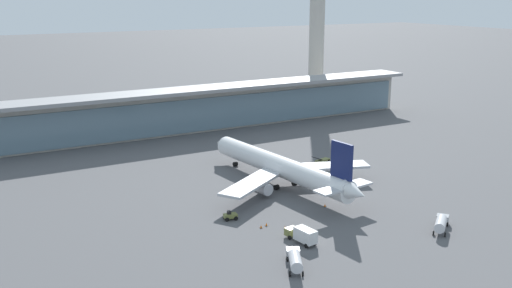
% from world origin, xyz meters
% --- Properties ---
extents(ground_plane, '(1200.00, 1200.00, 0.00)m').
position_xyz_m(ground_plane, '(0.00, 0.00, 0.00)').
color(ground_plane, '#515154').
extents(airliner_on_stand, '(44.56, 58.28, 15.52)m').
position_xyz_m(airliner_on_stand, '(-1.29, 2.33, 4.89)').
color(airliner_on_stand, white).
rests_on(airliner_on_stand, ground).
extents(service_truck_near_nose_olive, '(6.91, 3.15, 2.70)m').
position_xyz_m(service_truck_near_nose_olive, '(19.16, 13.67, 0.81)').
color(service_truck_near_nose_olive, olive).
rests_on(service_truck_near_nose_olive, ground).
extents(service_truck_under_wing_grey, '(6.03, 8.65, 2.95)m').
position_xyz_m(service_truck_under_wing_grey, '(-22.89, -36.49, 1.71)').
color(service_truck_under_wing_grey, gray).
rests_on(service_truck_under_wing_grey, ground).
extents(service_truck_mid_apron_olive, '(3.26, 7.54, 3.10)m').
position_xyz_m(service_truck_mid_apron_olive, '(-15.75, -28.28, 1.69)').
color(service_truck_mid_apron_olive, olive).
rests_on(service_truck_mid_apron_olive, ground).
extents(service_truck_by_tail_grey, '(8.15, 7.09, 2.95)m').
position_xyz_m(service_truck_by_tail_grey, '(11.85, -37.19, 1.71)').
color(service_truck_by_tail_grey, gray).
rests_on(service_truck_by_tail_grey, ground).
extents(service_truck_on_taxiway_olive, '(3.08, 2.11, 2.05)m').
position_xyz_m(service_truck_on_taxiway_olive, '(-22.55, -11.09, 0.87)').
color(service_truck_on_taxiway_olive, olive).
rests_on(service_truck_on_taxiway_olive, ground).
extents(terminal_building, '(183.60, 12.80, 15.20)m').
position_xyz_m(terminal_building, '(0.00, 67.74, 7.87)').
color(terminal_building, '#B2ADA3').
rests_on(terminal_building, ground).
extents(control_tower, '(12.00, 12.00, 78.03)m').
position_xyz_m(control_tower, '(70.44, 90.00, 42.43)').
color(control_tower, '#B2ADA3').
rests_on(control_tower, ground).
extents(safety_cone_alpha, '(0.62, 0.62, 0.70)m').
position_xyz_m(safety_cone_alpha, '(-0.48, -14.65, 0.32)').
color(safety_cone_alpha, orange).
rests_on(safety_cone_alpha, ground).
extents(safety_cone_bravo, '(0.62, 0.62, 0.70)m').
position_xyz_m(safety_cone_bravo, '(-15.11, -21.00, 0.32)').
color(safety_cone_bravo, orange).
rests_on(safety_cone_bravo, ground).
extents(safety_cone_charlie, '(0.62, 0.62, 0.70)m').
position_xyz_m(safety_cone_charlie, '(-19.09, -18.15, 0.32)').
color(safety_cone_charlie, orange).
rests_on(safety_cone_charlie, ground).
extents(safety_cone_delta, '(0.62, 0.62, 0.70)m').
position_xyz_m(safety_cone_delta, '(-17.56, -17.72, 0.32)').
color(safety_cone_delta, orange).
rests_on(safety_cone_delta, ground).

